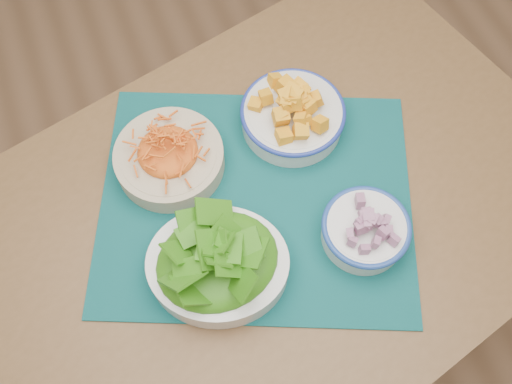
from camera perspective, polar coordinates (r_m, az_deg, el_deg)
ground at (r=1.72m, az=-2.72°, el=-16.15°), size 4.00×4.00×0.00m
table at (r=1.12m, az=0.63°, el=-4.33°), size 1.33×1.05×0.75m
placemat at (r=1.03m, az=-0.00°, el=-0.78°), size 0.70×0.64×0.00m
carrot_bowl at (r=1.05m, az=-8.73°, el=3.68°), size 0.23×0.23×0.08m
squash_bowl at (r=1.08m, az=3.73°, el=8.09°), size 0.21×0.21×0.10m
lettuce_bowl at (r=0.94m, az=-3.89°, el=-6.89°), size 0.29×0.27×0.11m
onion_bowl at (r=0.99m, az=10.92°, el=-3.57°), size 0.18×0.18×0.08m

